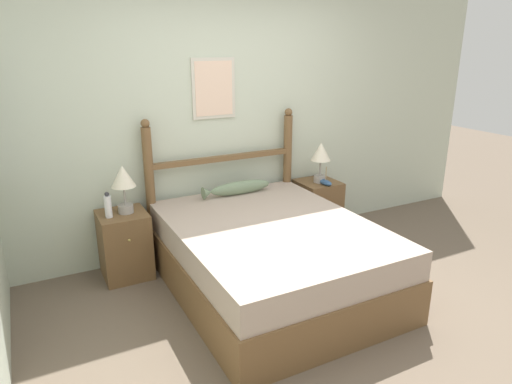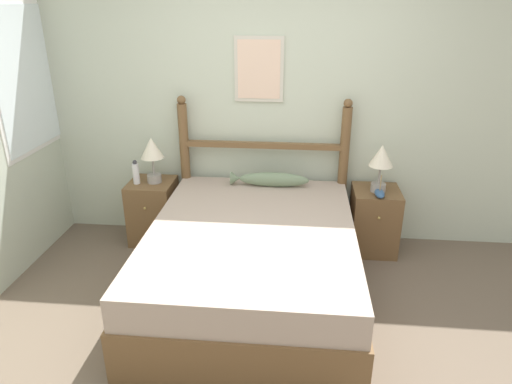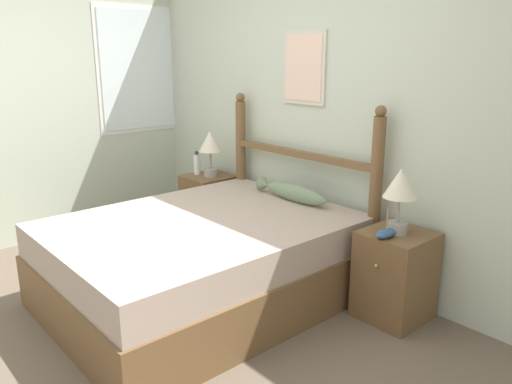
{
  "view_description": "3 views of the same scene",
  "coord_description": "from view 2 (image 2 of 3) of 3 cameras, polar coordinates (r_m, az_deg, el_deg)",
  "views": [
    {
      "loc": [
        -1.82,
        -2.39,
        2.02
      ],
      "look_at": [
        -0.02,
        1.08,
        0.74
      ],
      "focal_mm": 32.0,
      "sensor_mm": 36.0,
      "label": 1
    },
    {
      "loc": [
        0.22,
        -2.39,
        2.17
      ],
      "look_at": [
        -0.11,
        1.05,
        0.71
      ],
      "focal_mm": 32.0,
      "sensor_mm": 36.0,
      "label": 2
    },
    {
      "loc": [
        2.61,
        -1.23,
        1.71
      ],
      "look_at": [
        -0.02,
        1.08,
        0.74
      ],
      "focal_mm": 35.0,
      "sensor_mm": 36.0,
      "label": 3
    }
  ],
  "objects": [
    {
      "name": "wall_back",
      "position": [
        4.22,
        2.43,
        10.65
      ],
      "size": [
        6.4,
        0.08,
        2.55
      ],
      "color": "beige",
      "rests_on": "ground_plane"
    },
    {
      "name": "nightstand_right",
      "position": [
        4.34,
        14.52,
        -3.44
      ],
      "size": [
        0.41,
        0.45,
        0.6
      ],
      "color": "brown",
      "rests_on": "ground_plane"
    },
    {
      "name": "model_boat",
      "position": [
        4.08,
        15.19,
        -0.14
      ],
      "size": [
        0.08,
        0.18,
        0.2
      ],
      "color": "#335684",
      "rests_on": "nightstand_right"
    },
    {
      "name": "table_lamp_left",
      "position": [
        4.26,
        -12.87,
        4.89
      ],
      "size": [
        0.21,
        0.21,
        0.43
      ],
      "color": "gray",
      "rests_on": "nightstand_left"
    },
    {
      "name": "bed",
      "position": [
        3.57,
        -0.46,
        -8.68
      ],
      "size": [
        1.57,
        2.03,
        0.6
      ],
      "color": "brown",
      "rests_on": "ground_plane"
    },
    {
      "name": "headboard",
      "position": [
        4.26,
        0.87,
        3.16
      ],
      "size": [
        1.57,
        0.09,
        1.38
      ],
      "color": "brown",
      "rests_on": "ground_plane"
    },
    {
      "name": "table_lamp_right",
      "position": [
        4.09,
        15.37,
        3.89
      ],
      "size": [
        0.21,
        0.21,
        0.43
      ],
      "color": "gray",
      "rests_on": "nightstand_right"
    },
    {
      "name": "ground_plane",
      "position": [
        3.23,
        0.19,
        -19.22
      ],
      "size": [
        16.0,
        16.0,
        0.0
      ],
      "primitive_type": "plane",
      "color": "brown"
    },
    {
      "name": "bottle",
      "position": [
        4.33,
        -14.79,
        2.33
      ],
      "size": [
        0.06,
        0.06,
        0.23
      ],
      "color": "white",
      "rests_on": "nightstand_left"
    },
    {
      "name": "fish_pillow",
      "position": [
        4.13,
        1.68,
        1.58
      ],
      "size": [
        0.71,
        0.12,
        0.13
      ],
      "color": "gray",
      "rests_on": "bed"
    },
    {
      "name": "nightstand_left",
      "position": [
        4.49,
        -12.68,
        -2.33
      ],
      "size": [
        0.41,
        0.45,
        0.6
      ],
      "color": "brown",
      "rests_on": "ground_plane"
    }
  ]
}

